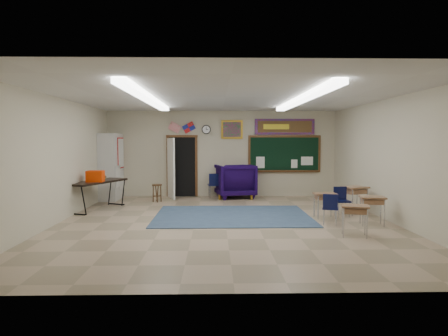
{
  "coord_description": "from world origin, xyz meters",
  "views": [
    {
      "loc": [
        -0.26,
        -9.52,
        1.98
      ],
      "look_at": [
        0.0,
        1.5,
        1.21
      ],
      "focal_mm": 32.0,
      "sensor_mm": 36.0,
      "label": 1
    }
  ],
  "objects_px": {
    "wooden_stool": "(157,193)",
    "folding_table": "(98,194)",
    "wingback_armchair": "(235,181)",
    "student_desk_front_right": "(355,199)",
    "student_desk_front_left": "(325,204)"
  },
  "relations": [
    {
      "from": "student_desk_front_right",
      "to": "folding_table",
      "type": "relative_size",
      "value": 0.36
    },
    {
      "from": "student_desk_front_left",
      "to": "student_desk_front_right",
      "type": "relative_size",
      "value": 0.85
    },
    {
      "from": "wingback_armchair",
      "to": "student_desk_front_left",
      "type": "distance_m",
      "value": 4.27
    },
    {
      "from": "student_desk_front_left",
      "to": "wooden_stool",
      "type": "distance_m",
      "value": 5.42
    },
    {
      "from": "student_desk_front_left",
      "to": "student_desk_front_right",
      "type": "distance_m",
      "value": 1.1
    },
    {
      "from": "wingback_armchair",
      "to": "student_desk_front_right",
      "type": "height_order",
      "value": "wingback_armchair"
    },
    {
      "from": "wingback_armchair",
      "to": "folding_table",
      "type": "height_order",
      "value": "wingback_armchair"
    },
    {
      "from": "wingback_armchair",
      "to": "student_desk_front_left",
      "type": "bearing_deg",
      "value": 108.16
    },
    {
      "from": "wooden_stool",
      "to": "folding_table",
      "type": "bearing_deg",
      "value": -136.88
    },
    {
      "from": "wingback_armchair",
      "to": "folding_table",
      "type": "distance_m",
      "value": 4.65
    },
    {
      "from": "wooden_stool",
      "to": "student_desk_front_right",
      "type": "bearing_deg",
      "value": -21.92
    },
    {
      "from": "wingback_armchair",
      "to": "wooden_stool",
      "type": "bearing_deg",
      "value": 8.35
    },
    {
      "from": "folding_table",
      "to": "wooden_stool",
      "type": "height_order",
      "value": "folding_table"
    },
    {
      "from": "wingback_armchair",
      "to": "student_desk_front_right",
      "type": "relative_size",
      "value": 1.7
    },
    {
      "from": "folding_table",
      "to": "wooden_stool",
      "type": "xyz_separation_m",
      "value": [
        1.48,
        1.39,
        -0.16
      ]
    }
  ]
}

